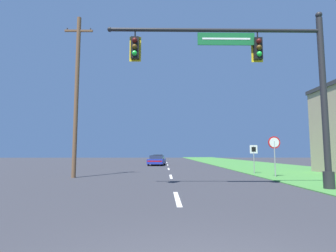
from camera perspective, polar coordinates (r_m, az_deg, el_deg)
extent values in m
cube|color=#428438|center=(34.69, 17.69, -8.05)|extent=(10.00, 110.00, 0.04)
cube|color=silver|center=(9.02, 2.03, -15.49)|extent=(0.16, 2.80, 0.01)
cube|color=silver|center=(16.95, 0.63, -10.96)|extent=(0.16, 2.80, 0.01)
cube|color=silver|center=(24.93, 0.14, -9.32)|extent=(0.16, 2.80, 0.01)
cube|color=silver|center=(32.92, -0.11, -8.48)|extent=(0.16, 2.80, 0.01)
cube|color=silver|center=(40.91, -0.26, -7.96)|extent=(0.16, 2.80, 0.01)
cylinder|color=#232326|center=(12.93, 31.63, -9.99)|extent=(0.44, 0.44, 0.70)
cylinder|color=#232326|center=(13.07, 30.84, 4.79)|extent=(0.26, 0.26, 7.41)
sphere|color=#232326|center=(14.23, 29.98, 20.20)|extent=(0.28, 0.28, 0.28)
cylinder|color=#232326|center=(12.34, 10.28, 19.82)|extent=(9.21, 0.16, 0.16)
sphere|color=#232326|center=(12.37, -12.57, 19.82)|extent=(0.21, 0.21, 0.21)
cube|color=#196B33|center=(12.27, 12.53, 18.00)|extent=(2.49, 0.06, 0.55)
cube|color=white|center=(12.24, 12.57, 18.06)|extent=(2.09, 0.01, 0.08)
cylinder|color=black|center=(12.13, -7.16, 19.34)|extent=(0.06, 0.06, 0.35)
cube|color=yellow|center=(11.99, -7.13, 16.26)|extent=(0.50, 0.03, 1.11)
cube|color=black|center=(11.87, -7.21, 16.50)|extent=(0.34, 0.24, 0.95)
sphere|color=#4C0F0C|center=(11.85, -7.27, 18.03)|extent=(0.22, 0.22, 0.22)
sphere|color=#51380F|center=(11.74, -7.28, 16.76)|extent=(0.22, 0.22, 0.22)
sphere|color=green|center=(11.63, -7.30, 15.46)|extent=(0.22, 0.22, 0.22)
cylinder|color=black|center=(12.73, 18.89, 18.35)|extent=(0.06, 0.06, 0.35)
cube|color=yellow|center=(12.60, 18.78, 15.41)|extent=(0.50, 0.03, 1.11)
cube|color=black|center=(12.49, 18.99, 15.62)|extent=(0.34, 0.24, 0.95)
sphere|color=#4C0F0C|center=(12.47, 19.17, 17.07)|extent=(0.22, 0.22, 0.22)
sphere|color=#51380F|center=(12.36, 19.22, 15.85)|extent=(0.22, 0.22, 0.22)
sphere|color=green|center=(12.26, 19.27, 14.61)|extent=(0.22, 0.22, 0.22)
cylinder|color=black|center=(33.70, -0.78, -7.88)|extent=(0.22, 0.64, 0.64)
cylinder|color=black|center=(33.87, -3.51, -7.86)|extent=(0.22, 0.64, 0.64)
cylinder|color=black|center=(30.55, -1.27, -8.09)|extent=(0.22, 0.64, 0.64)
cylinder|color=black|center=(30.73, -4.27, -8.06)|extent=(0.22, 0.64, 0.64)
cube|color=#1E2D9E|center=(32.20, -2.44, -7.65)|extent=(2.19, 4.70, 0.55)
cube|color=#283342|center=(32.30, -2.42, -6.79)|extent=(1.76, 2.05, 0.42)
cube|color=#1E2D9E|center=(32.30, -2.42, -6.47)|extent=(1.72, 2.00, 0.06)
cube|color=#B71414|center=(29.96, -2.92, -7.67)|extent=(1.67, 0.20, 0.14)
cylinder|color=black|center=(47.87, -1.19, -7.28)|extent=(0.22, 0.64, 0.64)
cylinder|color=black|center=(47.90, -3.12, -7.27)|extent=(0.22, 0.64, 0.64)
cylinder|color=black|center=(44.78, -1.21, -7.38)|extent=(0.22, 0.64, 0.64)
cylinder|color=black|center=(44.81, -3.27, -7.37)|extent=(0.22, 0.64, 0.64)
cube|color=black|center=(46.33, -2.19, -7.10)|extent=(1.82, 4.49, 0.55)
cube|color=#283342|center=(46.43, -2.19, -6.50)|extent=(1.60, 1.89, 0.42)
cube|color=black|center=(46.43, -2.19, -6.28)|extent=(1.57, 1.85, 0.06)
cube|color=#B71414|center=(44.11, -2.26, -7.09)|extent=(1.67, 0.06, 0.14)
cylinder|color=gray|center=(17.76, 22.23, -6.63)|extent=(0.07, 0.07, 2.20)
cylinder|color=red|center=(17.77, 22.10, -3.33)|extent=(0.76, 0.04, 0.76)
cylinder|color=white|center=(17.74, 22.13, -3.33)|extent=(0.61, 0.01, 0.61)
cylinder|color=gray|center=(20.12, 18.20, -6.92)|extent=(0.06, 0.06, 2.00)
cube|color=white|center=(20.11, 18.13, -4.84)|extent=(0.55, 0.04, 0.60)
cube|color=black|center=(20.09, 18.16, -4.84)|extent=(0.31, 0.01, 0.34)
cylinder|color=brown|center=(17.60, -19.30, 6.36)|extent=(0.26, 0.26, 10.28)
cube|color=brown|center=(18.93, -18.85, 19.01)|extent=(1.80, 0.12, 0.12)
cylinder|color=#333338|center=(19.22, -21.08, 19.10)|extent=(0.08, 0.08, 0.12)
cylinder|color=#333338|center=(18.78, -16.52, 19.56)|extent=(0.08, 0.08, 0.12)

